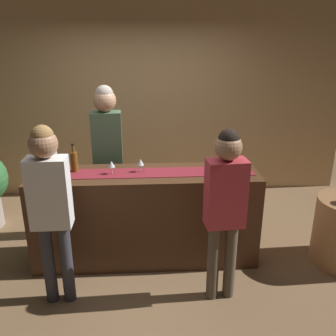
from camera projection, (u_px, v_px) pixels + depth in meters
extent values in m
plane|color=brown|center=(147.00, 256.00, 4.14)|extent=(10.00, 10.00, 0.00)
cube|color=tan|center=(144.00, 98.00, 5.41)|extent=(6.00, 0.12, 2.90)
cube|color=#472B19|center=(146.00, 216.00, 3.96)|extent=(2.36, 0.60, 1.00)
cube|color=maroon|center=(145.00, 173.00, 3.79)|extent=(2.24, 0.28, 0.01)
cylinder|color=#B2C6C1|center=(55.00, 162.00, 3.79)|extent=(0.07, 0.07, 0.21)
cylinder|color=#B2C6C1|center=(53.00, 149.00, 3.74)|extent=(0.03, 0.03, 0.08)
cylinder|color=black|center=(53.00, 144.00, 3.73)|extent=(0.03, 0.03, 0.02)
cylinder|color=brown|center=(74.00, 162.00, 3.79)|extent=(0.07, 0.07, 0.21)
cylinder|color=brown|center=(73.00, 149.00, 3.74)|extent=(0.03, 0.03, 0.08)
cylinder|color=black|center=(73.00, 144.00, 3.72)|extent=(0.03, 0.03, 0.02)
cylinder|color=silver|center=(141.00, 172.00, 3.81)|extent=(0.06, 0.06, 0.00)
cylinder|color=silver|center=(141.00, 168.00, 3.79)|extent=(0.01, 0.01, 0.08)
cone|color=silver|center=(140.00, 162.00, 3.77)|extent=(0.07, 0.07, 0.06)
cylinder|color=silver|center=(112.00, 174.00, 3.75)|extent=(0.06, 0.06, 0.00)
cylinder|color=silver|center=(112.00, 170.00, 3.74)|extent=(0.01, 0.01, 0.08)
cone|color=silver|center=(111.00, 164.00, 3.71)|extent=(0.07, 0.07, 0.06)
cylinder|color=#26262B|center=(117.00, 200.00, 4.51)|extent=(0.11, 0.11, 0.85)
cylinder|color=#26262B|center=(104.00, 201.00, 4.50)|extent=(0.11, 0.11, 0.85)
cube|color=#4C6B4C|center=(107.00, 141.00, 4.24)|extent=(0.35, 0.22, 0.67)
sphere|color=tan|center=(105.00, 100.00, 4.08)|extent=(0.25, 0.25, 0.25)
sphere|color=#AD9E8E|center=(104.00, 94.00, 4.06)|extent=(0.20, 0.20, 0.20)
cylinder|color=brown|center=(213.00, 262.00, 3.38)|extent=(0.11, 0.11, 0.76)
cylinder|color=brown|center=(230.00, 261.00, 3.40)|extent=(0.11, 0.11, 0.76)
cube|color=#B7333D|center=(226.00, 194.00, 3.16)|extent=(0.36, 0.23, 0.60)
sphere|color=#9E7051|center=(228.00, 147.00, 3.01)|extent=(0.23, 0.23, 0.23)
sphere|color=black|center=(229.00, 140.00, 2.99)|extent=(0.18, 0.18, 0.18)
cylinder|color=#33333D|center=(49.00, 264.00, 3.34)|extent=(0.11, 0.11, 0.78)
cylinder|color=#33333D|center=(67.00, 263.00, 3.35)|extent=(0.11, 0.11, 0.78)
cube|color=white|center=(49.00, 193.00, 3.10)|extent=(0.34, 0.20, 0.62)
sphere|color=#9E7051|center=(43.00, 144.00, 2.95)|extent=(0.24, 0.24, 0.24)
sphere|color=olive|center=(42.00, 136.00, 2.93)|extent=(0.18, 0.18, 0.18)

